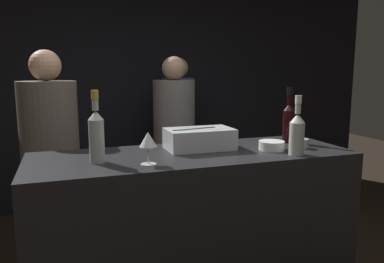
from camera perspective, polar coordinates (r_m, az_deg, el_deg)
name	(u,v)px	position (r m, az deg, el deg)	size (l,w,h in m)	color
wall_back_chalkboard	(126,84)	(4.39, -9.99, 7.13)	(6.40, 0.06, 2.80)	black
bar_counter	(194,242)	(2.33, 0.27, -16.47)	(1.84, 0.65, 1.09)	black
ice_bin_with_bottles	(199,138)	(2.25, 1.08, -0.95)	(0.40, 0.24, 0.13)	silver
bowl_white	(272,145)	(2.28, 12.03, -2.05)	(0.15, 0.15, 0.05)	white
wine_glass	(148,141)	(1.88, -6.71, -1.38)	(0.09, 0.09, 0.17)	silver
candle_votive	(302,143)	(2.38, 16.39, -1.75)	(0.08, 0.08, 0.06)	silver
white_wine_bottle	(297,132)	(2.16, 15.70, -0.03)	(0.08, 0.08, 0.33)	#B2B7AD
rose_wine_bottle	(96,133)	(1.96, -14.36, -0.26)	(0.08, 0.08, 0.37)	#B2B7AD
red_wine_bottle_black_foil	(289,120)	(2.52, 14.52, 1.70)	(0.08, 0.08, 0.36)	black
person_in_hoodie	(51,160)	(2.81, -20.68, -4.08)	(0.39, 0.39, 1.70)	black
person_blond_tee	(174,139)	(3.43, -2.71, -1.22)	(0.38, 0.38, 1.68)	black
person_grey_polo	(179,128)	(4.03, -2.07, 0.54)	(0.35, 0.35, 1.69)	black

